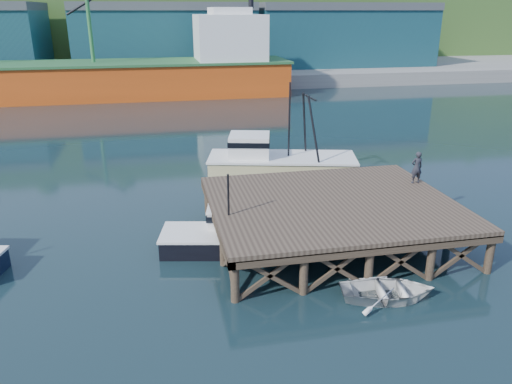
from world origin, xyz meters
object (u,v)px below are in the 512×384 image
object	(u,v)px
dockworker	(417,167)
boat_black	(230,233)
trawler	(279,161)
dinghy	(388,290)

from	to	relation	value
dockworker	boat_black	bearing A→B (deg)	7.90
trawler	boat_black	bearing A→B (deg)	-103.09
dockworker	trawler	bearing A→B (deg)	-55.17
boat_black	trawler	size ratio (longest dim) A/B	0.67
boat_black	trawler	distance (m)	10.73
trawler	dinghy	distance (m)	15.53
trawler	dinghy	world-z (taller)	trawler
boat_black	dinghy	size ratio (longest dim) A/B	1.83
dockworker	dinghy	bearing A→B (deg)	55.77
dinghy	dockworker	bearing A→B (deg)	-23.93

